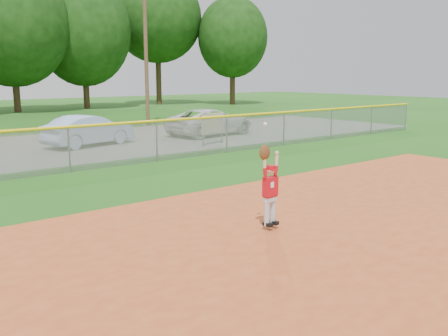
# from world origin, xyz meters

# --- Properties ---
(ground) EXTENTS (120.00, 120.00, 0.00)m
(ground) POSITION_xyz_m (0.00, 0.00, 0.00)
(ground) COLOR #1C5112
(ground) RESTS_ON ground
(parking_strip) EXTENTS (44.00, 10.00, 0.03)m
(parking_strip) POSITION_xyz_m (0.00, 16.00, 0.01)
(parking_strip) COLOR slate
(parking_strip) RESTS_ON ground
(car_blue) EXTENTS (4.39, 2.38, 1.37)m
(car_blue) POSITION_xyz_m (3.06, 15.30, 0.72)
(car_blue) COLOR #93B4DC
(car_blue) RESTS_ON parking_strip
(car_white_b) EXTENTS (5.11, 2.76, 1.36)m
(car_white_b) POSITION_xyz_m (9.72, 15.06, 0.71)
(car_white_b) COLOR silver
(car_white_b) RESTS_ON parking_strip
(sponsor_sign) EXTENTS (1.58, 0.50, 1.45)m
(sponsor_sign) POSITION_xyz_m (7.56, 12.11, 0.96)
(sponsor_sign) COLOR gray
(sponsor_sign) RESTS_ON ground
(outfield_fence) EXTENTS (40.06, 0.10, 1.55)m
(outfield_fence) POSITION_xyz_m (0.00, 10.00, 0.88)
(outfield_fence) COLOR gray
(outfield_fence) RESTS_ON ground
(ballplayer) EXTENTS (0.56, 0.25, 2.14)m
(ballplayer) POSITION_xyz_m (0.74, 1.38, 0.96)
(ballplayer) COLOR silver
(ballplayer) RESTS_ON ground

